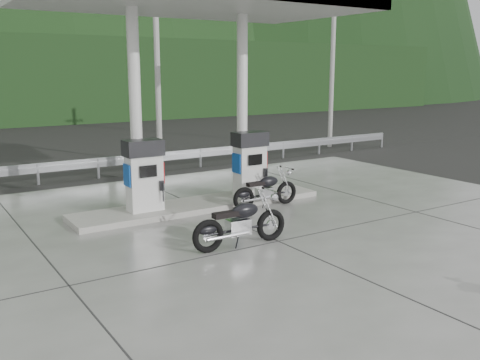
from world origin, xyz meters
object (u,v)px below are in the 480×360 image
motorcycle_right (266,191)px  gas_pump_right (250,164)px  gas_pump_left (144,175)px  motorcycle_left (240,223)px

motorcycle_right → gas_pump_right: bearing=85.1°
gas_pump_right → motorcycle_right: (-0.09, -0.91, -0.60)m
gas_pump_left → motorcycle_right: bearing=-16.3°
gas_pump_left → motorcycle_left: (0.74, -3.31, -0.55)m
gas_pump_left → motorcycle_left: gas_pump_left is taller
motorcycle_left → motorcycle_right: motorcycle_left is taller
motorcycle_right → motorcycle_left: bearing=-133.7°
gas_pump_right → motorcycle_right: 1.09m
gas_pump_left → motorcycle_right: 3.29m
gas_pump_right → motorcycle_left: size_ratio=0.86×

